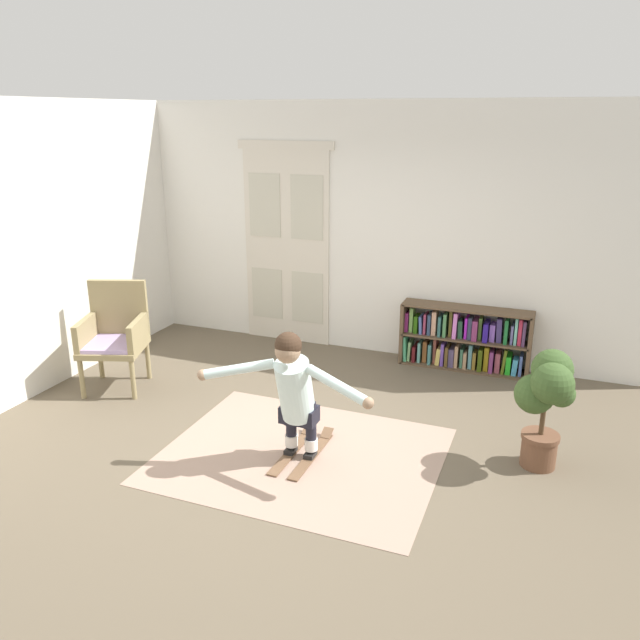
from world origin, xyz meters
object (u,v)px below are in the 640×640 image
(bookshelf, at_px, (465,341))
(skis_pair, at_px, (303,451))
(wicker_chair, at_px, (115,333))
(potted_plant, at_px, (546,396))
(person_skier, at_px, (294,388))

(bookshelf, distance_m, skis_pair, 2.61)
(bookshelf, bearing_deg, wicker_chair, -151.61)
(bookshelf, relative_size, potted_plant, 1.45)
(bookshelf, xyz_separation_m, skis_pair, (-0.96, -2.41, -0.30))
(potted_plant, bearing_deg, wicker_chair, 178.67)
(bookshelf, xyz_separation_m, potted_plant, (0.91, -1.90, 0.31))
(bookshelf, relative_size, person_skier, 0.98)
(skis_pair, relative_size, person_skier, 0.56)
(potted_plant, height_order, person_skier, person_skier)
(potted_plant, bearing_deg, bookshelf, 115.65)
(potted_plant, xyz_separation_m, person_skier, (-1.87, -0.67, 0.05))
(wicker_chair, distance_m, potted_plant, 4.24)
(bookshelf, height_order, skis_pair, bookshelf)
(bookshelf, bearing_deg, skis_pair, -111.80)
(wicker_chair, xyz_separation_m, potted_plant, (4.24, -0.10, 0.05))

